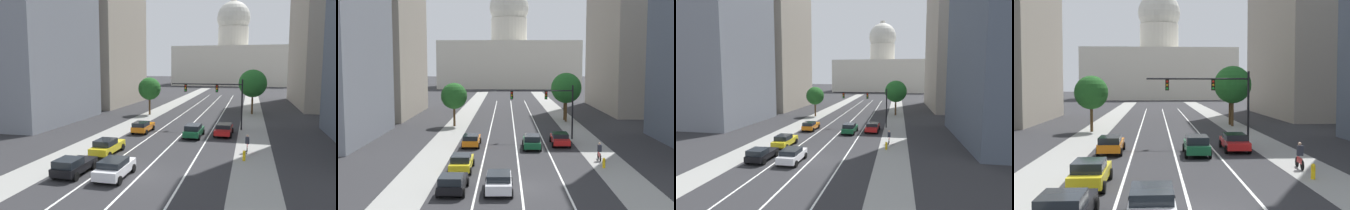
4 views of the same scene
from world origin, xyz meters
The scene contains 22 objects.
ground_plane centered at (0.00, 40.00, 0.00)m, with size 400.00×400.00×0.00m, color #2B2B2D.
sidewalk_left centered at (-8.31, 35.00, 0.01)m, with size 3.48×130.00×0.01m, color gray.
sidewalk_right centered at (8.31, 35.00, 0.01)m, with size 3.48×130.00×0.01m, color gray.
lane_stripe_left centered at (-3.28, 25.00, 0.01)m, with size 0.16×90.00×0.01m, color white.
lane_stripe_center centered at (0.00, 25.00, 0.01)m, with size 0.16×90.00×0.01m, color white.
lane_stripe_right centered at (3.28, 25.00, 0.01)m, with size 0.16×90.00×0.01m, color white.
office_tower_near_left centered at (-24.09, 19.35, 19.73)m, with size 14.83×18.95×39.38m.
office_tower_far_left centered at (-26.31, 43.14, 17.15)m, with size 19.41×22.49×34.23m.
office_tower_far_right centered at (26.38, 51.01, 19.41)m, with size 19.56×29.32×38.74m.
capitol_building centered at (0.00, 125.21, 11.35)m, with size 49.44×25.98×37.22m.
car_orange centered at (-4.93, 15.21, 0.75)m, with size 1.94×4.42×1.42m.
car_white centered at (-1.64, -1.03, 0.77)m, with size 2.04×4.20×1.45m.
car_green centered at (1.64, 14.09, 0.80)m, with size 2.05×4.53×1.52m.
car_yellow centered at (-4.93, 4.84, 0.76)m, with size 1.95×4.53×1.47m.
car_red centered at (4.93, 16.07, 0.74)m, with size 2.11×4.79×1.38m.
car_black centered at (-4.93, -1.23, 0.73)m, with size 2.03×4.07×1.42m.
traffic_signal_mast centered at (3.88, 19.71, 4.64)m, with size 9.22×0.39×6.52m.
fire_hydrant centered at (7.48, 5.74, 0.46)m, with size 0.26×0.35×0.91m.
cyclist centered at (7.71, 8.61, 0.85)m, with size 0.37×1.70×1.72m.
street_tree_mid_left centered at (-8.61, 29.91, 4.39)m, with size 3.78×3.78×6.30m.
street_tree_near_right centered at (8.26, 36.57, 4.74)m, with size 3.13×3.13×6.34m.
street_tree_far_right centered at (8.23, 34.66, 5.25)m, with size 4.71×4.71×7.62m.
Camera 3 is at (8.74, -26.84, 8.77)m, focal length 29.74 mm.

